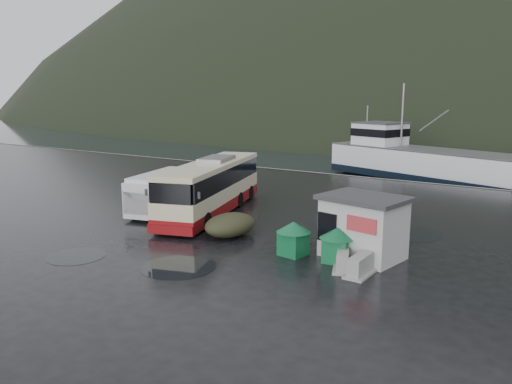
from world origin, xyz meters
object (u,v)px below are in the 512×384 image
Objects in this scene: dome_tent at (230,236)px; ticket_kiosk at (362,257)px; waste_bin_right at (293,255)px; fishing_trawler at (423,166)px; waste_bin_left at (336,262)px; white_van at (163,212)px; jersey_barrier_a at (360,275)px; coach_bus at (212,213)px; jersey_barrier_b at (342,270)px.

ticket_kiosk is (6.76, 0.48, 0.00)m from dome_tent.
waste_bin_right is 0.52× the size of dome_tent.
dome_tent is at bearing -165.56° from ticket_kiosk.
waste_bin_left is at bearing -62.52° from fishing_trawler.
waste_bin_left is at bearing -27.09° from white_van.
waste_bin_left is 0.06× the size of fishing_trawler.
jersey_barrier_a is at bearing -12.70° from dome_tent.
fishing_trawler is at bearing 98.71° from waste_bin_left.
coach_bus is 3.33× the size of ticket_kiosk.
waste_bin_right reaches higher than jersey_barrier_a.
waste_bin_left is at bearing 128.18° from jersey_barrier_b.
fishing_trawler is at bearing 87.60° from dome_tent.
waste_bin_left is 1.00× the size of jersey_barrier_b.
waste_bin_left is 0.51× the size of dome_tent.
white_van is 3.89× the size of waste_bin_left.
ticket_kiosk is (0.68, 1.19, 0.00)m from waste_bin_left.
jersey_barrier_b is (13.17, -3.52, 0.00)m from white_van.
dome_tent is (3.91, -3.50, 0.00)m from coach_bus.
coach_bus is 12.55m from jersey_barrier_a.
ticket_kiosk is at bearing 60.11° from waste_bin_left.
ticket_kiosk is at bearing -33.24° from coach_bus.
waste_bin_left is at bearing -40.29° from coach_bus.
waste_bin_left is 6.12m from dome_tent.
fishing_trawler is at bearing 61.71° from coach_bus.
coach_bus is 3.95× the size of dome_tent.
white_van reaches higher than jersey_barrier_b.
ticket_kiosk reaches higher than waste_bin_left.
ticket_kiosk is 2.16× the size of jersey_barrier_a.
waste_bin_left is 1.98m from waste_bin_right.
waste_bin_right is (-1.97, -0.21, 0.00)m from waste_bin_left.
fishing_trawler reaches higher than waste_bin_right.
fishing_trawler is (-5.48, 30.10, 0.00)m from ticket_kiosk.
waste_bin_right is 4.21m from dome_tent.
fishing_trawler is (-6.24, 32.27, 0.00)m from jersey_barrier_a.
jersey_barrier_a is at bearing -60.29° from fishing_trawler.
fishing_trawler reaches higher than jersey_barrier_a.
jersey_barrier_a is (11.43, -5.19, 0.00)m from coach_bus.
dome_tent is at bearing 167.37° from jersey_barrier_b.
coach_bus is 2.95m from white_van.
white_van is 13.63m from jersey_barrier_b.
jersey_barrier_a is (1.44, -0.99, 0.00)m from waste_bin_left.
waste_bin_right reaches higher than dome_tent.
jersey_barrier_b is at bearing -61.64° from fishing_trawler.
fishing_trawler is at bearing 99.59° from jersey_barrier_b.
dome_tent is 6.78m from ticket_kiosk.
jersey_barrier_b is (2.59, -0.59, 0.00)m from waste_bin_right.
jersey_barrier_b is (6.70, -1.50, 0.00)m from dome_tent.
dome_tent is at bearing 167.30° from jersey_barrier_a.
waste_bin_left is at bearing -109.52° from ticket_kiosk.
waste_bin_right is 2.99m from ticket_kiosk.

